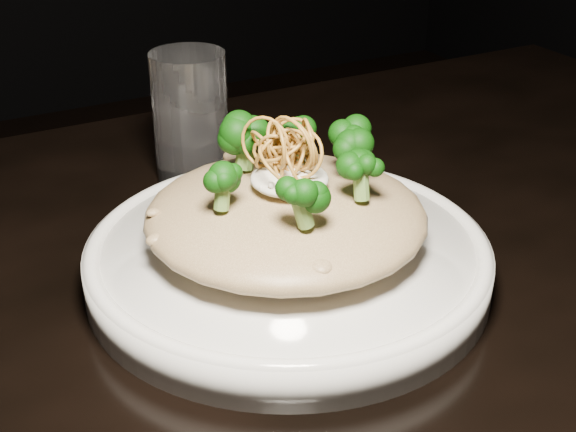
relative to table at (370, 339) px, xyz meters
name	(u,v)px	position (x,y,z in m)	size (l,w,h in m)	color
table	(370,339)	(0.00, 0.00, 0.00)	(1.10, 0.80, 0.75)	black
plate	(288,261)	(-0.08, 0.00, 0.10)	(0.31, 0.31, 0.03)	silver
risotto	(286,215)	(-0.08, 0.01, 0.14)	(0.21, 0.21, 0.05)	brown
broccoli	(291,159)	(-0.08, 0.00, 0.18)	(0.13, 0.13, 0.05)	black
cheese	(289,179)	(-0.08, 0.00, 0.17)	(0.06, 0.06, 0.02)	white
shallots	(287,140)	(-0.08, 0.01, 0.20)	(0.06, 0.06, 0.04)	brown
drinking_glass	(191,117)	(-0.07, 0.21, 0.14)	(0.07, 0.07, 0.12)	white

